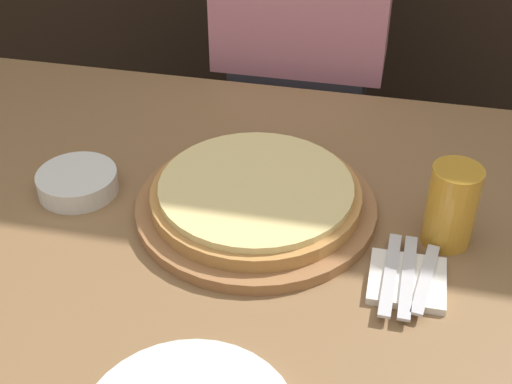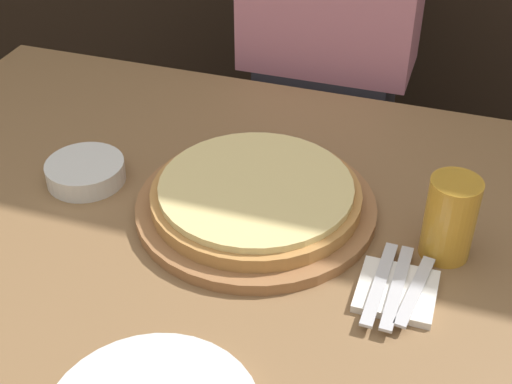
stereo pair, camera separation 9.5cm
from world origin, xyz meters
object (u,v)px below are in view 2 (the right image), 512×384
object	(u,v)px
spoon	(415,291)
beer_glass	(451,215)
diner_person	(326,87)
pizza_on_board	(256,199)
side_bowl	(86,172)
fork	(380,283)
dinner_knife	(397,287)

from	to	relation	value
spoon	beer_glass	bearing A→B (deg)	75.79
diner_person	beer_glass	bearing A→B (deg)	-61.88
spoon	diner_person	xyz separation A→B (m)	(-0.30, 0.72, -0.10)
pizza_on_board	beer_glass	distance (m)	0.31
side_bowl	fork	distance (m)	0.54
fork	pizza_on_board	bearing A→B (deg)	152.12
pizza_on_board	dinner_knife	size ratio (longest dim) A/B	2.22
beer_glass	diner_person	size ratio (longest dim) A/B	0.10
dinner_knife	pizza_on_board	bearing A→B (deg)	154.55
spoon	side_bowl	bearing A→B (deg)	169.19
beer_glass	spoon	size ratio (longest dim) A/B	0.88
pizza_on_board	fork	world-z (taller)	pizza_on_board
pizza_on_board	beer_glass	bearing A→B (deg)	-1.21
side_bowl	diner_person	distance (m)	0.68
beer_glass	pizza_on_board	bearing A→B (deg)	178.79
side_bowl	dinner_knife	xyz separation A→B (m)	(0.56, -0.11, -0.00)
side_bowl	spoon	distance (m)	0.59
pizza_on_board	side_bowl	size ratio (longest dim) A/B	2.89
dinner_knife	diner_person	bearing A→B (deg)	110.71
dinner_knife	diner_person	distance (m)	0.78
pizza_on_board	dinner_knife	bearing A→B (deg)	-25.45
side_bowl	pizza_on_board	bearing A→B (deg)	1.40
side_bowl	fork	xyz separation A→B (m)	(0.53, -0.11, -0.00)
fork	spoon	distance (m)	0.05
pizza_on_board	beer_glass	world-z (taller)	beer_glass
beer_glass	diner_person	world-z (taller)	diner_person
dinner_knife	spoon	distance (m)	0.03
beer_glass	dinner_knife	xyz separation A→B (m)	(-0.05, -0.11, -0.06)
fork	beer_glass	bearing A→B (deg)	55.00
side_bowl	diner_person	bearing A→B (deg)	65.32
pizza_on_board	diner_person	world-z (taller)	diner_person
beer_glass	side_bowl	world-z (taller)	beer_glass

